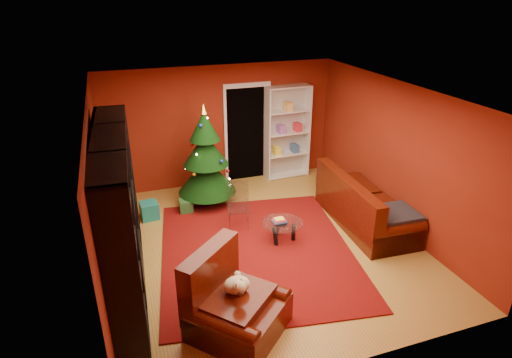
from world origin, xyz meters
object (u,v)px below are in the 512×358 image
object	(u,v)px
gift_box_teal	(149,210)
sofa	(367,200)
coffee_table	(282,231)
acrylic_chair	(238,208)
rug	(257,251)
white_bookshelf	(287,133)
dog	(237,285)
christmas_tree	(206,157)
gift_box_red	(201,192)
armchair	(238,303)
gift_box_green	(186,206)
media_unit	(119,219)

from	to	relation	value
gift_box_teal	sofa	bearing A→B (deg)	-21.64
coffee_table	acrylic_chair	size ratio (longest dim) A/B	0.91
rug	white_bookshelf	distance (m)	3.40
gift_box_teal	sofa	distance (m)	4.07
rug	dog	size ratio (longest dim) A/B	9.05
gift_box_teal	acrylic_chair	bearing A→B (deg)	-30.30
gift_box_teal	christmas_tree	bearing A→B (deg)	12.67
christmas_tree	acrylic_chair	distance (m)	1.34
gift_box_teal	gift_box_red	distance (m)	1.26
white_bookshelf	armchair	world-z (taller)	white_bookshelf
christmas_tree	gift_box_green	distance (m)	1.04
coffee_table	sofa	bearing A→B (deg)	2.14
media_unit	gift_box_green	bearing A→B (deg)	62.40
christmas_tree	gift_box_red	size ratio (longest dim) A/B	9.02
dog	acrylic_chair	bearing A→B (deg)	30.54
sofa	white_bookshelf	bearing A→B (deg)	14.58
rug	christmas_tree	distance (m)	2.27
rug	gift_box_red	bearing A→B (deg)	100.87
gift_box_red	coffee_table	world-z (taller)	coffee_table
gift_box_red	armchair	xyz separation A→B (m)	(-0.36, -3.94, 0.33)
christmas_tree	acrylic_chair	bearing A→B (deg)	-74.98
gift_box_teal	armchair	bearing A→B (deg)	-77.30
white_bookshelf	sofa	distance (m)	2.64
white_bookshelf	acrylic_chair	xyz separation A→B (m)	(-1.73, -1.91, -0.66)
christmas_tree	white_bookshelf	xyz separation A→B (m)	(2.04, 0.76, 0.04)
gift_box_teal	gift_box_green	distance (m)	0.71
christmas_tree	dog	world-z (taller)	christmas_tree
armchair	sofa	world-z (taller)	sofa
gift_box_red	armchair	world-z (taller)	armchair
media_unit	sofa	world-z (taller)	media_unit
gift_box_red	white_bookshelf	bearing A→B (deg)	11.85
christmas_tree	gift_box_red	distance (m)	0.95
rug	gift_box_green	bearing A→B (deg)	115.86
armchair	sofa	bearing A→B (deg)	-10.51
dog	gift_box_green	bearing A→B (deg)	48.73
armchair	coffee_table	size ratio (longest dim) A/B	1.62
gift_box_green	christmas_tree	bearing A→B (deg)	26.77
media_unit	armchair	bearing A→B (deg)	-42.35
coffee_table	media_unit	bearing A→B (deg)	-168.81
christmas_tree	sofa	xyz separation A→B (m)	(2.57, -1.77, -0.52)
gift_box_red	white_bookshelf	xyz separation A→B (m)	(2.13, 0.45, 0.93)
white_bookshelf	dog	distance (m)	4.99
christmas_tree	armchair	distance (m)	3.70
rug	gift_box_red	distance (m)	2.37
coffee_table	rug	bearing A→B (deg)	-160.93
gift_box_red	acrylic_chair	bearing A→B (deg)	-74.88
media_unit	gift_box_red	size ratio (longest dim) A/B	13.42
armchair	acrylic_chair	distance (m)	2.59
white_bookshelf	coffee_table	bearing A→B (deg)	-115.91
armchair	dog	distance (m)	0.23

